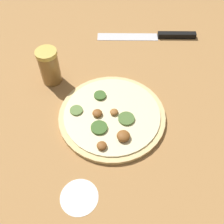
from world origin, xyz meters
TOP-DOWN VIEW (x-y plane):
  - ground_plane at (0.00, 0.00)m, footprint 3.00×3.00m
  - pizza at (0.00, 0.00)m, footprint 0.28×0.28m
  - knife at (-0.20, -0.32)m, footprint 0.34×0.07m
  - spice_jar at (0.16, -0.15)m, footprint 0.06×0.06m
  - flour_patch at (0.09, 0.21)m, footprint 0.08×0.08m

SIDE VIEW (x-z plane):
  - ground_plane at x=0.00m, z-range 0.00..0.00m
  - flour_patch at x=0.09m, z-range 0.00..0.00m
  - knife at x=-0.20m, z-range 0.00..0.02m
  - pizza at x=0.00m, z-range -0.01..0.02m
  - spice_jar at x=0.16m, z-range 0.00..0.11m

